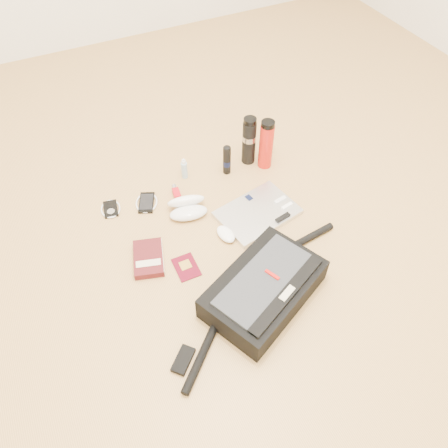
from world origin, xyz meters
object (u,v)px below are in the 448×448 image
object	(u,v)px
laptop	(258,213)
thermos_red	(266,145)
messenger_bag	(264,289)
book	(149,258)
thermos_black	(249,140)

from	to	relation	value
laptop	thermos_red	world-z (taller)	thermos_red
messenger_bag	book	world-z (taller)	messenger_bag
book	laptop	bearing A→B (deg)	19.81
thermos_red	book	bearing A→B (deg)	-156.66
messenger_bag	laptop	bearing A→B (deg)	39.16
messenger_bag	laptop	distance (m)	0.44
book	thermos_red	distance (m)	0.79
thermos_black	messenger_bag	bearing A→B (deg)	-113.66
messenger_bag	thermos_black	world-z (taller)	thermos_black
book	thermos_black	size ratio (longest dim) A/B	0.81
laptop	thermos_black	world-z (taller)	thermos_black
laptop	thermos_black	xyz separation A→B (m)	(0.13, 0.35, 0.12)
messenger_bag	thermos_red	world-z (taller)	thermos_red
thermos_black	laptop	bearing A→B (deg)	-110.83
book	thermos_black	xyz separation A→B (m)	(0.66, 0.37, 0.11)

